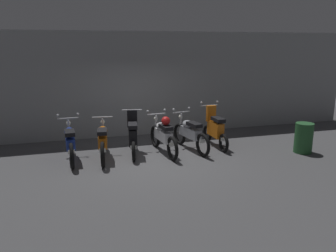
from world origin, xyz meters
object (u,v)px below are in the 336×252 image
object	(u,v)px
motorbike_slot_0	(70,142)
motorbike_slot_5	(215,129)
motorbike_slot_3	(163,135)
motorbike_slot_4	(190,133)
motorbike_slot_2	(133,136)
trash_bin	(304,138)
motorbike_slot_1	(103,141)

from	to	relation	value
motorbike_slot_0	motorbike_slot_5	size ratio (longest dim) A/B	1.16
motorbike_slot_3	motorbike_slot_5	distance (m)	1.67
motorbike_slot_0	motorbike_slot_4	world-z (taller)	same
motorbike_slot_2	motorbike_slot_4	size ratio (longest dim) A/B	0.87
motorbike_slot_2	motorbike_slot_5	distance (m)	2.47
motorbike_slot_5	trash_bin	size ratio (longest dim) A/B	2.00
motorbike_slot_4	motorbike_slot_5	bearing A→B (deg)	10.45
motorbike_slot_1	motorbike_slot_3	bearing A→B (deg)	-0.28
motorbike_slot_1	motorbike_slot_2	size ratio (longest dim) A/B	1.16
motorbike_slot_4	trash_bin	distance (m)	3.16
motorbike_slot_0	motorbike_slot_4	distance (m)	3.29
motorbike_slot_5	trash_bin	distance (m)	2.48
trash_bin	motorbike_slot_4	bearing A→B (deg)	159.78
motorbike_slot_0	trash_bin	xyz separation A→B (m)	(6.26, -1.12, -0.07)
motorbike_slot_3	trash_bin	bearing A→B (deg)	-14.88
motorbike_slot_1	motorbike_slot_5	size ratio (longest dim) A/B	1.16
motorbike_slot_1	motorbike_slot_4	bearing A→B (deg)	1.83
motorbike_slot_2	motorbike_slot_4	bearing A→B (deg)	-3.20
motorbike_slot_5	trash_bin	bearing A→B (deg)	-30.23
motorbike_slot_5	motorbike_slot_0	bearing A→B (deg)	-178.26
motorbike_slot_3	motorbike_slot_4	distance (m)	0.83
motorbike_slot_0	motorbike_slot_2	world-z (taller)	motorbike_slot_2
motorbike_slot_3	motorbike_slot_5	world-z (taller)	motorbike_slot_5
motorbike_slot_3	motorbike_slot_1	bearing A→B (deg)	179.72
motorbike_slot_0	motorbike_slot_2	xyz separation A→B (m)	(1.66, 0.06, 0.03)
motorbike_slot_2	trash_bin	distance (m)	4.76
motorbike_slot_0	motorbike_slot_1	bearing A→B (deg)	-7.31
motorbike_slot_5	motorbike_slot_4	bearing A→B (deg)	-169.55
motorbike_slot_0	motorbike_slot_2	size ratio (longest dim) A/B	1.17
motorbike_slot_2	trash_bin	world-z (taller)	motorbike_slot_2
motorbike_slot_0	motorbike_slot_4	bearing A→B (deg)	-0.48
motorbike_slot_0	motorbike_slot_1	xyz separation A→B (m)	(0.83, -0.11, -0.00)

